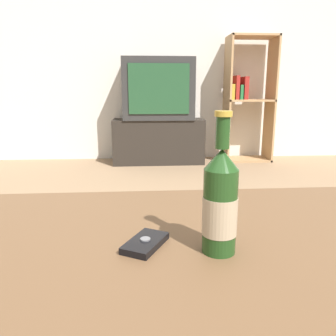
{
  "coord_description": "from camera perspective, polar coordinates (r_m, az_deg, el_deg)",
  "views": [
    {
      "loc": [
        -0.01,
        -0.64,
        0.73
      ],
      "look_at": [
        0.05,
        0.24,
        0.53
      ],
      "focal_mm": 35.0,
      "sensor_mm": 36.0,
      "label": 1
    }
  ],
  "objects": [
    {
      "name": "bookshelf",
      "position": [
        3.62,
        13.57,
        11.74
      ],
      "size": [
        0.49,
        0.3,
        1.29
      ],
      "color": "tan",
      "rests_on": "ground_plane"
    },
    {
      "name": "tv_stand",
      "position": [
        3.44,
        -1.69,
        4.72
      ],
      "size": [
        0.93,
        0.37,
        0.45
      ],
      "color": "#28231E",
      "rests_on": "ground_plane"
    },
    {
      "name": "television",
      "position": [
        3.4,
        -1.75,
        13.56
      ],
      "size": [
        0.71,
        0.41,
        0.6
      ],
      "color": "#2D2D2D",
      "rests_on": "tv_stand"
    },
    {
      "name": "coffee_table",
      "position": [
        0.74,
        -2.83,
        -16.37
      ],
      "size": [
        1.31,
        0.71,
        0.43
      ],
      "color": "brown",
      "rests_on": "ground_plane"
    },
    {
      "name": "back_wall",
      "position": [
        3.71,
        -4.24,
        21.93
      ],
      "size": [
        8.0,
        0.05,
        2.6
      ],
      "color": "silver",
      "rests_on": "ground_plane"
    },
    {
      "name": "beer_bottle",
      "position": [
        0.63,
        9.06,
        -5.99
      ],
      "size": [
        0.07,
        0.07,
        0.27
      ],
      "color": "#1E4219",
      "rests_on": "coffee_table"
    },
    {
      "name": "cell_phone",
      "position": [
        0.68,
        -3.97,
        -12.89
      ],
      "size": [
        0.1,
        0.12,
        0.02
      ],
      "rotation": [
        0.0,
        0.0,
        -0.49
      ],
      "color": "black",
      "rests_on": "coffee_table"
    }
  ]
}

